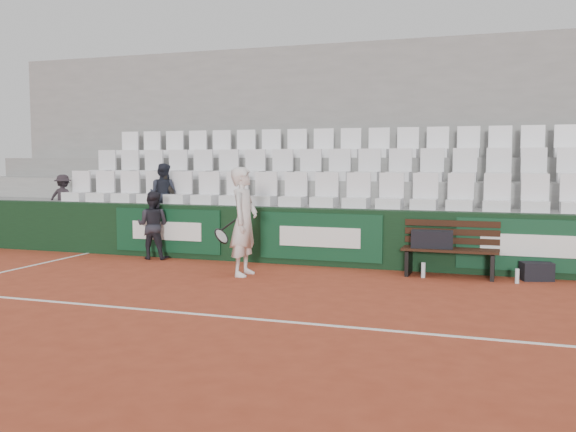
{
  "coord_description": "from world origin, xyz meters",
  "views": [
    {
      "loc": [
        2.87,
        -6.81,
        1.85
      ],
      "look_at": [
        -0.3,
        2.4,
        1.0
      ],
      "focal_mm": 40.0,
      "sensor_mm": 36.0,
      "label": 1
    }
  ],
  "objects_px": {
    "sports_bag_ground": "(537,271)",
    "water_bottle_near": "(423,270)",
    "tennis_player": "(244,222)",
    "spectator_c": "(163,172)",
    "bench_left": "(450,263)",
    "spectator_a": "(63,177)",
    "sports_bag_left": "(432,239)",
    "ball_kid": "(153,225)",
    "spectator_b": "(166,177)",
    "water_bottle_far": "(517,276)"
  },
  "relations": [
    {
      "from": "sports_bag_ground",
      "to": "water_bottle_near",
      "type": "distance_m",
      "value": 1.72
    },
    {
      "from": "tennis_player",
      "to": "spectator_c",
      "type": "xyz_separation_m",
      "value": [
        -2.55,
        1.89,
        0.75
      ]
    },
    {
      "from": "bench_left",
      "to": "spectator_a",
      "type": "relative_size",
      "value": 1.51
    },
    {
      "from": "sports_bag_left",
      "to": "spectator_c",
      "type": "xyz_separation_m",
      "value": [
        -5.41,
        0.95,
        1.03
      ]
    },
    {
      "from": "ball_kid",
      "to": "spectator_b",
      "type": "xyz_separation_m",
      "value": [
        -0.2,
        0.85,
        0.88
      ]
    },
    {
      "from": "bench_left",
      "to": "spectator_c",
      "type": "bearing_deg",
      "value": 170.62
    },
    {
      "from": "sports_bag_ground",
      "to": "spectator_c",
      "type": "height_order",
      "value": "spectator_c"
    },
    {
      "from": "sports_bag_left",
      "to": "spectator_c",
      "type": "bearing_deg",
      "value": 170.08
    },
    {
      "from": "bench_left",
      "to": "spectator_c",
      "type": "xyz_separation_m",
      "value": [
        -5.69,
        0.94,
        1.39
      ]
    },
    {
      "from": "spectator_a",
      "to": "tennis_player",
      "type": "bearing_deg",
      "value": 143.85
    },
    {
      "from": "ball_kid",
      "to": "bench_left",
      "type": "bearing_deg",
      "value": 170.4
    },
    {
      "from": "sports_bag_left",
      "to": "spectator_c",
      "type": "relative_size",
      "value": 0.53
    },
    {
      "from": "bench_left",
      "to": "tennis_player",
      "type": "relative_size",
      "value": 0.86
    },
    {
      "from": "bench_left",
      "to": "water_bottle_near",
      "type": "relative_size",
      "value": 6.2
    },
    {
      "from": "sports_bag_left",
      "to": "sports_bag_ground",
      "type": "xyz_separation_m",
      "value": [
        1.58,
        0.12,
        -0.45
      ]
    },
    {
      "from": "water_bottle_far",
      "to": "spectator_c",
      "type": "xyz_separation_m",
      "value": [
        -6.7,
        1.19,
        1.51
      ]
    },
    {
      "from": "ball_kid",
      "to": "spectator_a",
      "type": "height_order",
      "value": "spectator_a"
    },
    {
      "from": "spectator_a",
      "to": "sports_bag_left",
      "type": "bearing_deg",
      "value": 157.85
    },
    {
      "from": "sports_bag_ground",
      "to": "spectator_b",
      "type": "bearing_deg",
      "value": 173.2
    },
    {
      "from": "spectator_b",
      "to": "spectator_a",
      "type": "bearing_deg",
      "value": 13.34
    },
    {
      "from": "water_bottle_near",
      "to": "ball_kid",
      "type": "relative_size",
      "value": 0.19
    },
    {
      "from": "water_bottle_far",
      "to": "spectator_a",
      "type": "distance_m",
      "value": 9.29
    },
    {
      "from": "bench_left",
      "to": "ball_kid",
      "type": "relative_size",
      "value": 1.18
    },
    {
      "from": "water_bottle_far",
      "to": "tennis_player",
      "type": "relative_size",
      "value": 0.13
    },
    {
      "from": "sports_bag_left",
      "to": "spectator_a",
      "type": "relative_size",
      "value": 0.65
    },
    {
      "from": "spectator_b",
      "to": "sports_bag_left",
      "type": "bearing_deg",
      "value": -176.69
    },
    {
      "from": "ball_kid",
      "to": "spectator_c",
      "type": "relative_size",
      "value": 1.03
    },
    {
      "from": "water_bottle_near",
      "to": "spectator_a",
      "type": "height_order",
      "value": "spectator_a"
    },
    {
      "from": "sports_bag_left",
      "to": "spectator_b",
      "type": "relative_size",
      "value": 0.63
    },
    {
      "from": "water_bottle_near",
      "to": "spectator_c",
      "type": "distance_m",
      "value": 5.63
    },
    {
      "from": "spectator_a",
      "to": "sports_bag_ground",
      "type": "bearing_deg",
      "value": 159.72
    },
    {
      "from": "water_bottle_far",
      "to": "spectator_c",
      "type": "height_order",
      "value": "spectator_c"
    },
    {
      "from": "ball_kid",
      "to": "spectator_b",
      "type": "relative_size",
      "value": 1.23
    },
    {
      "from": "spectator_b",
      "to": "sports_bag_ground",
      "type": "bearing_deg",
      "value": -173.46
    },
    {
      "from": "tennis_player",
      "to": "spectator_b",
      "type": "height_order",
      "value": "spectator_b"
    },
    {
      "from": "bench_left",
      "to": "water_bottle_far",
      "type": "xyz_separation_m",
      "value": [
        1.01,
        -0.25,
        -0.11
      ]
    },
    {
      "from": "sports_bag_left",
      "to": "water_bottle_near",
      "type": "bearing_deg",
      "value": -115.15
    },
    {
      "from": "sports_bag_left",
      "to": "water_bottle_near",
      "type": "relative_size",
      "value": 2.69
    },
    {
      "from": "water_bottle_far",
      "to": "ball_kid",
      "type": "height_order",
      "value": "ball_kid"
    },
    {
      "from": "water_bottle_near",
      "to": "ball_kid",
      "type": "xyz_separation_m",
      "value": [
        -5.04,
        0.31,
        0.51
      ]
    },
    {
      "from": "bench_left",
      "to": "water_bottle_far",
      "type": "bearing_deg",
      "value": -13.77
    },
    {
      "from": "sports_bag_ground",
      "to": "spectator_c",
      "type": "bearing_deg",
      "value": 173.26
    },
    {
      "from": "water_bottle_near",
      "to": "sports_bag_left",
      "type": "bearing_deg",
      "value": 64.85
    },
    {
      "from": "bench_left",
      "to": "water_bottle_far",
      "type": "relative_size",
      "value": 6.74
    },
    {
      "from": "spectator_a",
      "to": "bench_left",
      "type": "bearing_deg",
      "value": 158.12
    },
    {
      "from": "bench_left",
      "to": "sports_bag_ground",
      "type": "distance_m",
      "value": 1.3
    },
    {
      "from": "ball_kid",
      "to": "spectator_c",
      "type": "height_order",
      "value": "spectator_c"
    },
    {
      "from": "ball_kid",
      "to": "spectator_c",
      "type": "xyz_separation_m",
      "value": [
        -0.26,
        0.85,
        0.98
      ]
    },
    {
      "from": "water_bottle_far",
      "to": "spectator_b",
      "type": "distance_m",
      "value": 6.89
    },
    {
      "from": "water_bottle_near",
      "to": "spectator_a",
      "type": "xyz_separation_m",
      "value": [
        -7.71,
        1.17,
        1.38
      ]
    }
  ]
}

